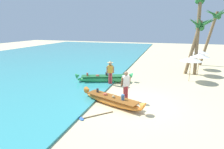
{
  "coord_description": "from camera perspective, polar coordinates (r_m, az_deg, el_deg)",
  "views": [
    {
      "loc": [
        1.37,
        -9.02,
        4.08
      ],
      "look_at": [
        -2.19,
        2.38,
        0.9
      ],
      "focal_mm": 28.6,
      "sensor_mm": 36.0,
      "label": 1
    }
  ],
  "objects": [
    {
      "name": "ground_plane",
      "position": [
        10.0,
        8.06,
        -9.34
      ],
      "size": [
        80.0,
        80.0,
        0.0
      ],
      "primitive_type": "plane",
      "color": "beige"
    },
    {
      "name": "parasol_row_0",
      "position": [
        14.79,
        24.01,
        4.54
      ],
      "size": [
        1.6,
        1.6,
        1.91
      ],
      "color": "#8E6B47",
      "rests_on": "ground"
    },
    {
      "name": "paddle",
      "position": [
        8.66,
        -6.34,
        -13.1
      ],
      "size": [
        1.38,
        1.33,
        0.05
      ],
      "color": "#8E6B47",
      "rests_on": "ground"
    },
    {
      "name": "boat_orange_foreground",
      "position": [
        9.76,
        -0.07,
        -8.22
      ],
      "size": [
        3.89,
        1.91,
        0.72
      ],
      "color": "orange",
      "rests_on": "ground"
    },
    {
      "name": "person_tourist_customer",
      "position": [
        9.94,
        4.43,
        -3.28
      ],
      "size": [
        0.57,
        0.47,
        1.74
      ],
      "color": "#B2383D",
      "rests_on": "ground"
    },
    {
      "name": "palm_tree_mid_cluster",
      "position": [
        21.88,
        29.93,
        14.6
      ],
      "size": [
        2.62,
        2.71,
        5.96
      ],
      "color": "brown",
      "rests_on": "ground"
    },
    {
      "name": "parasol_row_1",
      "position": [
        17.1,
        26.23,
        5.54
      ],
      "size": [
        1.6,
        1.6,
        1.91
      ],
      "color": "#8E6B47",
      "rests_on": "ground"
    },
    {
      "name": "palm_tree_leaning_seaward",
      "position": [
        17.03,
        26.12,
        13.11
      ],
      "size": [
        2.39,
        2.65,
        4.95
      ],
      "color": "brown",
      "rests_on": "ground"
    },
    {
      "name": "palm_tree_tall_inland",
      "position": [
        17.08,
        26.25,
        18.61
      ],
      "size": [
        2.54,
        2.55,
        7.06
      ],
      "color": "brown",
      "rests_on": "ground"
    },
    {
      "name": "sea",
      "position": [
        23.49,
        -24.94,
        3.64
      ],
      "size": [
        24.0,
        56.0,
        0.1
      ],
      "primitive_type": "cube",
      "color": "teal",
      "rests_on": "ground"
    },
    {
      "name": "boat_green_midground",
      "position": [
        13.56,
        -2.49,
        -1.32
      ],
      "size": [
        4.24,
        2.08,
        0.81
      ],
      "color": "#38B760",
      "rests_on": "ground"
    },
    {
      "name": "person_vendor_hatted",
      "position": [
        12.75,
        -0.56,
        1.09
      ],
      "size": [
        0.58,
        0.44,
        1.78
      ],
      "color": "#B2383D",
      "rests_on": "ground"
    },
    {
      "name": "parasol_row_2",
      "position": [
        19.57,
        26.35,
        6.53
      ],
      "size": [
        1.6,
        1.6,
        1.91
      ],
      "color": "#8E6B47",
      "rests_on": "ground"
    }
  ]
}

